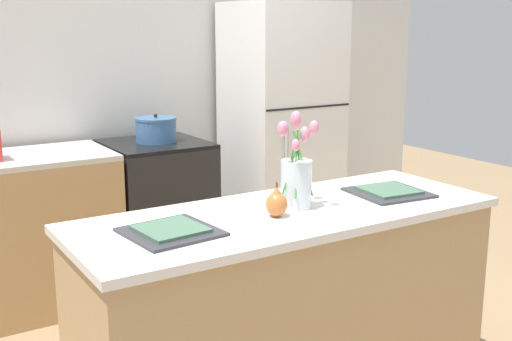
# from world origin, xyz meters

# --- Properties ---
(back_wall) EXTENTS (5.20, 0.08, 2.70)m
(back_wall) POSITION_xyz_m (0.00, 2.00, 1.35)
(back_wall) COLOR silver
(back_wall) RESTS_ON ground_plane
(kitchen_island) EXTENTS (1.80, 0.66, 0.88)m
(kitchen_island) POSITION_xyz_m (0.00, 0.00, 0.44)
(kitchen_island) COLOR tan
(kitchen_island) RESTS_ON ground_plane
(stove_range) EXTENTS (0.60, 0.61, 0.91)m
(stove_range) POSITION_xyz_m (0.10, 1.60, 0.46)
(stove_range) COLOR black
(stove_range) RESTS_ON ground_plane
(refrigerator) EXTENTS (0.68, 0.67, 1.78)m
(refrigerator) POSITION_xyz_m (1.05, 1.60, 0.89)
(refrigerator) COLOR white
(refrigerator) RESTS_ON ground_plane
(flower_vase) EXTENTS (0.17, 0.17, 0.39)m
(flower_vase) POSITION_xyz_m (0.05, 0.02, 1.02)
(flower_vase) COLOR silver
(flower_vase) RESTS_ON kitchen_island
(pear_figurine) EXTENTS (0.09, 0.09, 0.14)m
(pear_figurine) POSITION_xyz_m (-0.09, -0.05, 0.94)
(pear_figurine) COLOR #C66B33
(pear_figurine) RESTS_ON kitchen_island
(plate_setting_left) EXTENTS (0.34, 0.34, 0.02)m
(plate_setting_left) POSITION_xyz_m (-0.54, -0.02, 0.89)
(plate_setting_left) COLOR #333338
(plate_setting_left) RESTS_ON kitchen_island
(plate_setting_right) EXTENTS (0.34, 0.34, 0.02)m
(plate_setting_right) POSITION_xyz_m (0.54, -0.02, 0.89)
(plate_setting_right) COLOR #333338
(plate_setting_right) RESTS_ON kitchen_island
(cooking_pot) EXTENTS (0.26, 0.26, 0.18)m
(cooking_pot) POSITION_xyz_m (0.11, 1.61, 0.99)
(cooking_pot) COLOR #386093
(cooking_pot) RESTS_ON stove_range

